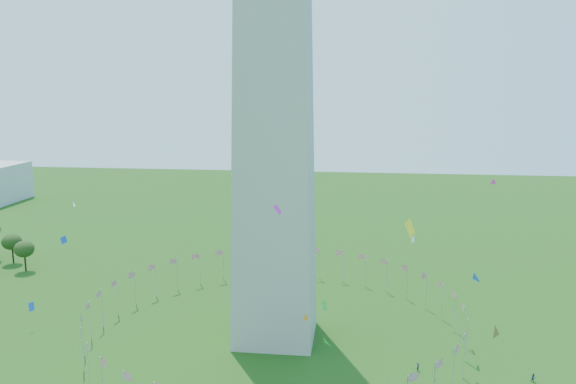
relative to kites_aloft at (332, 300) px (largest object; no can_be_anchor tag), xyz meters
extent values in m
cylinder|color=silver|center=(26.83, 25.30, -14.39)|extent=(0.24, 0.24, 9.00)
cylinder|color=silver|center=(26.22, 32.25, -14.39)|extent=(0.24, 0.24, 9.00)
cylinder|color=silver|center=(24.42, 38.98, -14.39)|extent=(0.24, 0.24, 9.00)
cylinder|color=silver|center=(21.47, 45.30, -14.39)|extent=(0.24, 0.24, 9.00)
cylinder|color=silver|center=(17.47, 51.01, -14.39)|extent=(0.24, 0.24, 9.00)
cylinder|color=silver|center=(12.54, 55.94, -14.39)|extent=(0.24, 0.24, 9.00)
cylinder|color=silver|center=(6.83, 59.94, -14.39)|extent=(0.24, 0.24, 9.00)
cylinder|color=silver|center=(0.51, 62.89, -14.39)|extent=(0.24, 0.24, 9.00)
cylinder|color=silver|center=(-6.22, 64.69, -14.39)|extent=(0.24, 0.24, 9.00)
cylinder|color=silver|center=(-13.17, 65.30, -14.39)|extent=(0.24, 0.24, 9.00)
cylinder|color=silver|center=(-20.12, 64.69, -14.39)|extent=(0.24, 0.24, 9.00)
cylinder|color=silver|center=(-26.85, 62.89, -14.39)|extent=(0.24, 0.24, 9.00)
cylinder|color=silver|center=(-33.17, 59.94, -14.39)|extent=(0.24, 0.24, 9.00)
cylinder|color=silver|center=(-38.88, 55.94, -14.39)|extent=(0.24, 0.24, 9.00)
cylinder|color=silver|center=(-43.81, 51.01, -14.39)|extent=(0.24, 0.24, 9.00)
cylinder|color=silver|center=(-47.81, 45.30, -14.39)|extent=(0.24, 0.24, 9.00)
cylinder|color=silver|center=(-50.76, 38.98, -14.39)|extent=(0.24, 0.24, 9.00)
cylinder|color=silver|center=(-52.56, 32.25, -14.39)|extent=(0.24, 0.24, 9.00)
cylinder|color=silver|center=(-53.17, 25.30, -14.39)|extent=(0.24, 0.24, 9.00)
cylinder|color=silver|center=(-52.56, 18.35, -14.39)|extent=(0.24, 0.24, 9.00)
cylinder|color=silver|center=(-50.76, 11.62, -14.39)|extent=(0.24, 0.24, 9.00)
cylinder|color=silver|center=(-47.81, 5.30, -14.39)|extent=(0.24, 0.24, 9.00)
cylinder|color=silver|center=(-43.81, -0.41, -14.39)|extent=(0.24, 0.24, 9.00)
cylinder|color=silver|center=(-38.88, -5.34, -14.39)|extent=(0.24, 0.24, 9.00)
cylinder|color=silver|center=(21.47, 5.30, -14.39)|extent=(0.24, 0.24, 9.00)
cylinder|color=silver|center=(24.42, 11.62, -14.39)|extent=(0.24, 0.24, 9.00)
cylinder|color=silver|center=(26.22, 18.35, -14.39)|extent=(0.24, 0.24, 9.00)
imported|color=#212D4D|center=(37.29, 11.71, -18.04)|extent=(0.98, 0.87, 1.70)
imported|color=#311745|center=(16.36, 13.30, -18.01)|extent=(0.66, 0.76, 1.77)
plane|color=green|center=(-0.62, -2.77, -6.26)|extent=(1.78, 2.76, 2.39)
plane|color=yellow|center=(9.36, -30.68, 20.45)|extent=(1.22, 1.82, 1.97)
plane|color=blue|center=(-41.42, -9.73, 11.75)|extent=(0.24, 1.50, 1.48)
plane|color=white|center=(-67.31, 42.44, 5.89)|extent=(0.86, 1.67, 1.72)
plane|color=orange|center=(-5.40, 12.47, -8.69)|extent=(1.27, 0.23, 1.29)
plane|color=#CC2699|center=(-9.03, -0.53, 15.46)|extent=(1.66, 1.76, 1.78)
plane|color=white|center=(14.61, 15.53, 6.79)|extent=(0.61, 1.30, 1.44)
plane|color=green|center=(-1.24, 1.25, -1.46)|extent=(1.72, 1.09, 1.68)
plane|color=blue|center=(-68.67, 22.70, -13.63)|extent=(0.40, 2.08, 2.04)
plane|color=#CC2699|center=(29.68, 20.00, 17.40)|extent=(1.15, 0.21, 1.14)
plane|color=green|center=(28.04, 4.29, -6.20)|extent=(1.72, 2.01, 2.23)
plane|color=blue|center=(23.16, 0.02, 4.92)|extent=(1.10, 2.17, 2.08)
ellipsoid|color=#2D4C19|center=(-102.18, 67.51, -14.25)|extent=(5.95, 5.95, 9.30)
ellipsoid|color=#2D4C19|center=(-93.98, 60.92, -14.34)|extent=(5.83, 5.83, 9.12)
camera|label=1|loc=(3.50, -89.43, 34.98)|focal=35.00mm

